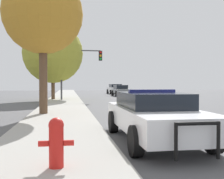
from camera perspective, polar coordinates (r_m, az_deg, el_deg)
name	(u,v)px	position (r m, az deg, el deg)	size (l,w,h in m)	color
sidewalk_left	(53,148)	(7.03, -11.80, -11.48)	(3.00, 110.00, 0.13)	#A3A099
police_car	(154,115)	(7.96, 8.50, -5.05)	(2.07, 5.17, 1.44)	white
fire_hydrant	(56,141)	(5.11, -11.26, -10.21)	(0.62, 0.27, 0.88)	red
traffic_light	(79,63)	(25.70, -6.75, 5.31)	(3.77, 0.35, 4.60)	#424247
car_background_oncoming	(121,90)	(35.00, 1.79, -0.13)	(1.91, 4.43, 1.37)	slate
car_background_distant	(115,89)	(42.22, 0.61, 0.17)	(2.11, 4.38, 1.46)	silver
tree_sidewalk_mid	(53,53)	(26.61, -11.92, 7.23)	(5.52, 5.52, 7.01)	brown
tree_sidewalk_near	(43,14)	(14.49, -13.86, 14.60)	(3.89, 3.89, 6.80)	brown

